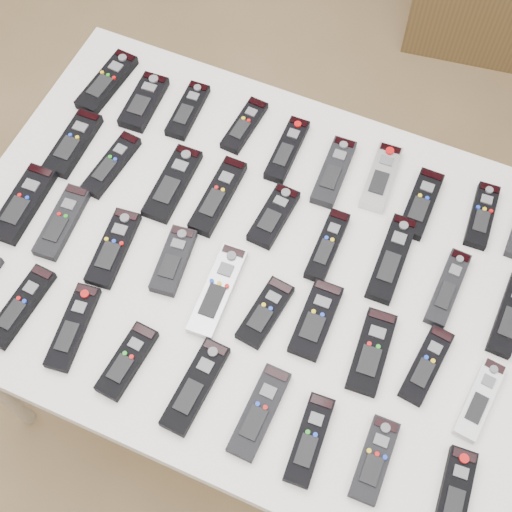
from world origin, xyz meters
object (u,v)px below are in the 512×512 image
at_px(remote_19, 23,204).
at_px(remote_8, 482,216).
at_px(remote_22, 173,261).
at_px(remote_35, 310,440).
at_px(remote_6, 381,177).
at_px(remote_30, 21,306).
at_px(remote_31, 73,327).
at_px(remote_3, 244,125).
at_px(remote_10, 73,143).
at_px(remote_16, 392,259).
at_px(remote_36, 374,460).
at_px(remote_20, 62,222).
at_px(remote_37, 455,492).
at_px(remote_11, 112,165).
at_px(remote_15, 327,246).
at_px(remote_28, 480,399).
at_px(remote_7, 421,204).
at_px(remote_26, 372,352).
at_px(remote_18, 511,313).
at_px(remote_4, 287,150).
at_px(remote_33, 195,386).
at_px(table, 256,273).
at_px(remote_23, 218,291).
at_px(remote_27, 426,365).
at_px(remote_32, 127,361).
at_px(remote_2, 188,110).
at_px(remote_24, 265,312).
at_px(remote_13, 218,196).
at_px(remote_12, 173,183).
at_px(remote_34, 259,412).
at_px(remote_17, 448,288).
at_px(remote_1, 144,102).
at_px(remote_21, 113,248).
at_px(remote_0, 107,82).

bearing_deg(remote_19, remote_8, 19.29).
distance_m(remote_22, remote_35, 0.45).
bearing_deg(remote_6, remote_30, -137.24).
bearing_deg(remote_31, remote_19, 132.02).
xyz_separation_m(remote_3, remote_10, (-0.33, -0.20, 0.00)).
height_order(remote_16, remote_36, remote_16).
relative_size(remote_20, remote_37, 1.13).
height_order(remote_11, remote_15, remote_15).
xyz_separation_m(remote_28, remote_36, (-0.14, -0.18, 0.00)).
xyz_separation_m(remote_7, remote_36, (0.09, -0.55, -0.00)).
bearing_deg(remote_26, remote_36, -73.34).
height_order(remote_18, remote_22, remote_22).
relative_size(remote_4, remote_33, 0.92).
bearing_deg(table, remote_19, -171.05).
bearing_deg(remote_3, remote_8, 2.29).
relative_size(remote_23, remote_26, 1.20).
xyz_separation_m(remote_27, remote_32, (-0.52, -0.22, 0.00)).
bearing_deg(remote_10, remote_26, -15.77).
bearing_deg(remote_2, remote_6, -2.75).
xyz_separation_m(remote_28, remote_32, (-0.64, -0.20, 0.00)).
distance_m(remote_20, remote_36, 0.79).
bearing_deg(remote_24, remote_23, -175.87).
distance_m(remote_13, remote_36, 0.63).
distance_m(remote_11, remote_12, 0.15).
distance_m(remote_23, remote_26, 0.33).
xyz_separation_m(remote_3, remote_18, (0.67, -0.21, 0.00)).
height_order(remote_3, remote_7, remote_7).
bearing_deg(remote_10, remote_33, -40.06).
bearing_deg(remote_32, remote_26, 30.20).
xyz_separation_m(remote_27, remote_34, (-0.26, -0.21, 0.00)).
relative_size(remote_13, remote_26, 1.14).
distance_m(remote_17, remote_28, 0.23).
distance_m(remote_12, remote_16, 0.49).
relative_size(remote_3, remote_24, 1.03).
relative_size(remote_1, remote_34, 0.88).
height_order(remote_12, remote_21, same).
bearing_deg(remote_10, remote_2, 42.65).
distance_m(remote_30, remote_33, 0.39).
bearing_deg(remote_30, remote_0, 105.61).
relative_size(remote_7, remote_32, 1.10).
xyz_separation_m(remote_1, remote_4, (0.36, 0.01, -0.00)).
xyz_separation_m(remote_10, remote_12, (0.25, -0.01, -0.00)).
xyz_separation_m(remote_12, remote_32, (0.10, -0.40, 0.00)).
xyz_separation_m(remote_21, remote_35, (0.52, -0.20, 0.00)).
bearing_deg(remote_28, remote_26, -175.94).
xyz_separation_m(remote_4, remote_11, (-0.34, -0.19, 0.00)).
bearing_deg(remote_30, remote_36, 3.26).
bearing_deg(remote_3, remote_12, -106.87).
height_order(remote_33, remote_35, same).
relative_size(remote_2, remote_4, 0.92).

